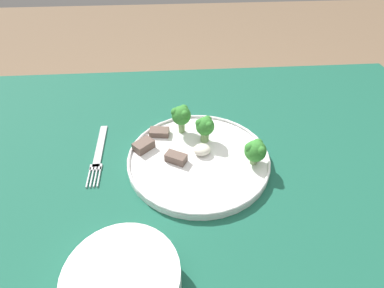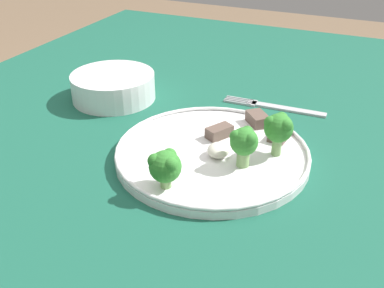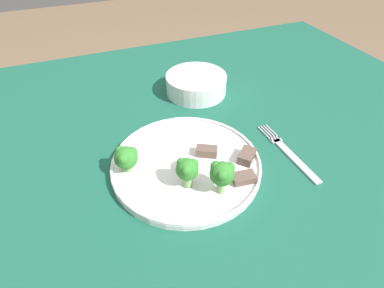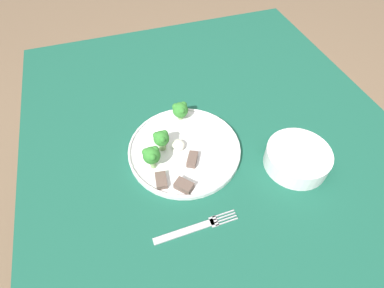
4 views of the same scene
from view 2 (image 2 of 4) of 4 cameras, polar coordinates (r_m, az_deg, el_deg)
table at (r=0.80m, az=-2.32°, el=-4.14°), size 1.36×1.01×0.78m
dinner_plate at (r=0.67m, az=2.57°, el=-1.15°), size 0.29×0.29×0.02m
fork at (r=0.84m, az=10.45°, el=4.66°), size 0.02×0.19×0.00m
cream_bowl at (r=0.87m, az=-9.94°, el=7.15°), size 0.16×0.16×0.05m
broccoli_floret_near_rim_left at (r=0.65m, az=10.95°, el=2.03°), size 0.04×0.04×0.06m
broccoli_floret_center_left at (r=0.57m, az=-3.42°, el=-2.77°), size 0.04×0.04×0.05m
broccoli_floret_back_left at (r=0.62m, az=6.63°, el=0.26°), size 0.04×0.04×0.06m
meat_slice_front_slice at (r=0.70m, az=3.49°, el=1.55°), size 0.05×0.04×0.02m
meat_slice_middle_slice at (r=0.75m, az=8.33°, el=3.17°), size 0.05×0.05×0.02m
meat_slice_rear_slice at (r=0.71m, az=11.09°, el=1.21°), size 0.05×0.03×0.01m
sauce_dollop at (r=0.65m, az=3.38°, el=-0.77°), size 0.04×0.03×0.02m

